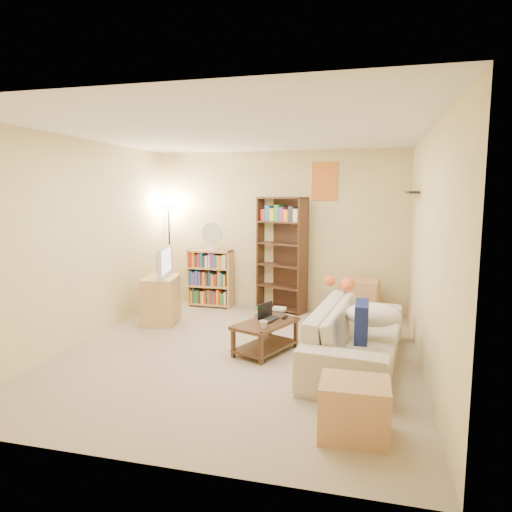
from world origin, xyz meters
name	(u,v)px	position (x,y,z in m)	size (l,w,h in m)	color
room	(239,213)	(0.00, 0.01, 1.62)	(4.50, 4.54, 2.52)	tan
sofa	(357,335)	(1.32, 0.03, 0.31)	(1.07, 2.23, 0.63)	beige
navy_pillow	(362,321)	(1.37, -0.44, 0.60)	(0.41, 0.12, 0.37)	navy
cream_blanket	(373,315)	(1.48, 0.07, 0.54)	(0.58, 0.41, 0.25)	white
tabby_cat	(345,283)	(1.13, 0.89, 0.71)	(0.50, 0.22, 0.17)	orange
coffee_table	(266,334)	(0.28, 0.12, 0.22)	(0.73, 0.92, 0.36)	#48341C
laptop	(273,320)	(0.36, 0.19, 0.37)	(0.26, 0.35, 0.02)	black
laptop_screen	(265,310)	(0.25, 0.23, 0.47)	(0.01, 0.27, 0.18)	white
mug	(264,325)	(0.32, -0.13, 0.40)	(0.10, 0.10, 0.09)	silver
tv_remote	(285,317)	(0.47, 0.34, 0.37)	(0.05, 0.14, 0.02)	black
tv_stand	(161,300)	(-1.44, 0.96, 0.33)	(0.44, 0.62, 0.66)	tan
television	(160,262)	(-1.44, 0.96, 0.87)	(0.24, 0.74, 0.42)	black
tall_bookshelf	(282,251)	(0.09, 2.05, 0.94)	(0.84, 0.56, 1.78)	#432A1A
short_bookshelf	(211,278)	(-1.09, 2.05, 0.46)	(0.73, 0.30, 0.93)	tan
desk_fan	(212,236)	(-1.03, 2.00, 1.16)	(0.33, 0.19, 0.45)	silver
floor_lamp	(169,225)	(-1.80, 2.05, 1.32)	(0.28, 0.28, 1.66)	black
side_table	(360,300)	(1.31, 1.80, 0.30)	(0.52, 0.52, 0.60)	tan
end_cabinet	(354,409)	(1.36, -1.52, 0.22)	(0.52, 0.43, 0.43)	tan
book_stacks	(271,313)	(0.04, 1.51, 0.09)	(0.47, 0.22, 0.19)	red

